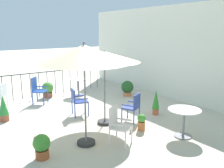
# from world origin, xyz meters

# --- Properties ---
(ground_plane) EXTENTS (60.00, 60.00, 0.00)m
(ground_plane) POSITION_xyz_m (0.00, 0.00, 0.00)
(ground_plane) COLOR beige
(villa_facade) EXTENTS (11.03, 0.30, 3.65)m
(villa_facade) POSITION_xyz_m (0.00, 3.80, 1.82)
(villa_facade) COLOR silver
(villa_facade) RESTS_ON ground
(terrace_railing) EXTENTS (0.03, 4.96, 1.01)m
(terrace_railing) POSITION_xyz_m (-3.60, -0.00, 0.68)
(terrace_railing) COLOR black
(terrace_railing) RESTS_ON ground
(patio_umbrella_0) EXTENTS (2.07, 2.07, 2.44)m
(patio_umbrella_0) POSITION_xyz_m (1.39, -1.17, 2.15)
(patio_umbrella_0) COLOR #2D2D2D
(patio_umbrella_0) RESTS_ON ground
(patio_umbrella_1) EXTENTS (2.02, 2.02, 2.18)m
(patio_umbrella_1) POSITION_xyz_m (0.53, -0.04, 1.94)
(patio_umbrella_1) COLOR #2D2D2D
(patio_umbrella_1) RESTS_ON ground
(cafe_table_0) EXTENTS (0.82, 0.82, 0.74)m
(cafe_table_0) POSITION_xyz_m (2.47, 1.08, 0.52)
(cafe_table_0) COLOR silver
(cafe_table_0) RESTS_ON ground
(cafe_table_1) EXTENTS (0.79, 0.79, 0.73)m
(cafe_table_1) POSITION_xyz_m (-2.74, 0.84, 0.51)
(cafe_table_1) COLOR white
(cafe_table_1) RESTS_ON ground
(patio_chair_0) EXTENTS (0.60, 0.61, 0.93)m
(patio_chair_0) POSITION_xyz_m (1.82, -0.54, 0.53)
(patio_chair_0) COLOR white
(patio_chair_0) RESTS_ON ground
(patio_chair_1) EXTENTS (0.65, 0.65, 0.99)m
(patio_chair_1) POSITION_xyz_m (-2.63, -0.93, 0.57)
(patio_chair_1) COLOR #264AA0
(patio_chair_1) RESTS_ON ground
(patio_chair_2) EXTENTS (0.67, 0.66, 0.91)m
(patio_chair_2) POSITION_xyz_m (-2.63, -2.24, 0.52)
(patio_chair_2) COLOR white
(patio_chair_2) RESTS_ON ground
(patio_chair_3) EXTENTS (0.57, 0.58, 0.86)m
(patio_chair_3) POSITION_xyz_m (0.88, 0.75, 0.49)
(patio_chair_3) COLOR #334398
(patio_chair_3) RESTS_ON ground
(patio_chair_4) EXTENTS (0.58, 0.58, 0.87)m
(patio_chair_4) POSITION_xyz_m (-0.59, -0.34, 0.52)
(patio_chair_4) COLOR #2A3F95
(patio_chair_4) RESTS_ON ground
(potted_plant_0) EXTENTS (0.23, 0.23, 0.46)m
(potted_plant_0) POSITION_xyz_m (1.53, 0.49, 0.24)
(potted_plant_0) COLOR #C86A38
(potted_plant_0) RESTS_ON ground
(potted_plant_1) EXTENTS (0.51, 0.51, 0.64)m
(potted_plant_1) POSITION_xyz_m (-1.54, 2.49, 0.35)
(potted_plant_1) COLOR #C67349
(potted_plant_1) RESTS_ON ground
(potted_plant_2) EXTENTS (0.38, 0.37, 0.54)m
(potted_plant_2) POSITION_xyz_m (1.42, -2.27, 0.30)
(potted_plant_2) COLOR #A25029
(potted_plant_2) RESTS_ON ground
(potted_plant_3) EXTENTS (0.29, 0.29, 0.81)m
(potted_plant_3) POSITION_xyz_m (-1.40, -2.40, 0.41)
(potted_plant_3) COLOR #995038
(potted_plant_3) RESTS_ON ground
(potted_plant_4) EXTENTS (0.24, 0.24, 0.82)m
(potted_plant_4) POSITION_xyz_m (0.83, 1.74, 0.43)
(potted_plant_4) COLOR #C36141
(potted_plant_4) RESTS_ON ground
(potted_plant_5) EXTENTS (0.46, 0.46, 0.64)m
(potted_plant_5) POSITION_xyz_m (-3.24, -0.30, 0.35)
(potted_plant_5) COLOR brown
(potted_plant_5) RESTS_ON ground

